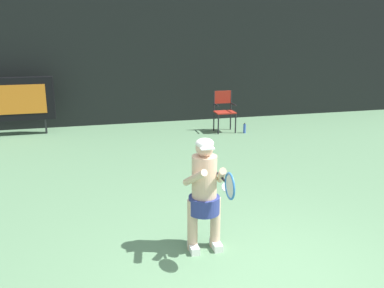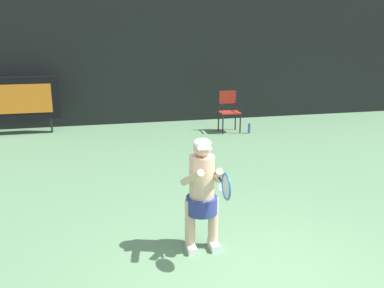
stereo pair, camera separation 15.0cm
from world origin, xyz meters
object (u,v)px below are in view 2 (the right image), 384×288
at_px(tennis_player, 202,191).
at_px(umpire_chair, 229,109).
at_px(tennis_racket, 226,186).
at_px(water_bottle, 249,129).
at_px(scoreboard, 15,99).

bearing_deg(tennis_player, umpire_chair, 69.41).
bearing_deg(tennis_racket, tennis_player, 91.64).
relative_size(water_bottle, tennis_racket, 0.44).
relative_size(water_bottle, tennis_player, 0.18).
height_order(tennis_player, tennis_racket, tennis_player).
bearing_deg(tennis_racket, scoreboard, 99.76).
bearing_deg(umpire_chair, water_bottle, -34.49).
height_order(scoreboard, tennis_racket, scoreboard).
height_order(scoreboard, water_bottle, scoreboard).
distance_m(water_bottle, tennis_racket, 6.63).
bearing_deg(water_bottle, tennis_player, -115.77).
bearing_deg(umpire_chair, scoreboard, 170.61).
relative_size(scoreboard, umpire_chair, 2.04).
bearing_deg(scoreboard, tennis_racket, -65.04).
distance_m(scoreboard, tennis_player, 7.54).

